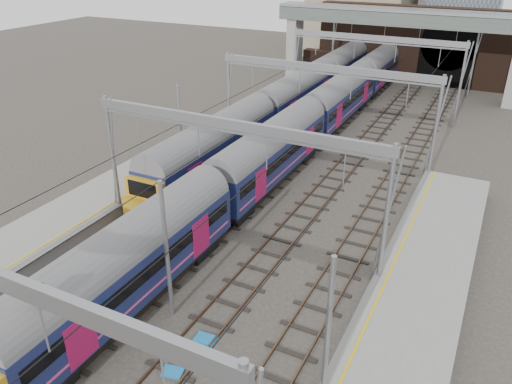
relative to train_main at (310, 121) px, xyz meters
The scene contains 11 objects.
ground 24.90m from the train_main, 85.37° to the right, with size 160.00×160.00×0.00m, color #38332D.
platform_left 23.73m from the train_main, 110.23° to the right, with size 4.32×55.00×1.12m.
tracks 10.19m from the train_main, 78.35° to the right, with size 14.40×80.00×0.22m.
overhead_line 5.61m from the train_main, 58.10° to the right, with size 16.80×80.00×8.00m.
retaining_wall 27.51m from the train_main, 82.88° to the left, with size 28.00×2.75×9.00m.
overbridge 21.94m from the train_main, 84.64° to the left, with size 28.00×3.00×9.25m.
train_main is the anchor object (origin of this frame).
train_second 7.91m from the train_main, 120.38° to the left, with size 2.74×47.58×4.74m.
signal_near_centre 28.36m from the train_main, 88.17° to the right, with size 0.41×0.48×5.28m.
equip_cover_a 26.12m from the train_main, 80.88° to the right, with size 0.87×0.61×0.10m, color #1A77C4.
equip_cover_b 23.98m from the train_main, 79.59° to the right, with size 0.95×0.67×0.11m, color #1A77C4.
Camera 1 is at (11.91, -12.73, 15.79)m, focal length 35.00 mm.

